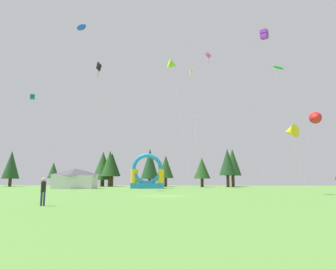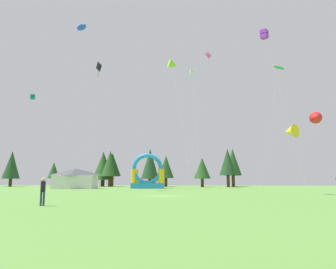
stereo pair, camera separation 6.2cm
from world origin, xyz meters
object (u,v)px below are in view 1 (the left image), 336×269
kite_yellow_delta (290,131)px  kite_white_box (192,73)px  kite_lime_delta (173,65)px  person_far_side (43,189)px  festival_tent (75,178)px  kite_purple_box (264,35)px  kite_blue_parafoil (81,27)px  inflatable_blue_arch (147,176)px  kite_red_delta (316,117)px  kite_teal_box (33,97)px  kite_black_diamond (98,68)px  kite_green_parafoil (278,68)px  kite_pink_diamond (208,56)px

kite_yellow_delta → kite_white_box: 29.67m
kite_lime_delta → kite_yellow_delta: kite_lime_delta is taller
person_far_side → festival_tent: size_ratio=0.24×
kite_purple_box → kite_lime_delta: bearing=113.6°
kite_blue_parafoil → kite_yellow_delta: bearing=-20.7°
kite_white_box → person_far_side: kite_white_box is taller
kite_purple_box → inflatable_blue_arch: 34.50m
kite_white_box → kite_blue_parafoil: (-19.37, -10.98, 4.57)m
festival_tent → kite_red_delta: bearing=-7.1°
kite_teal_box → kite_lime_delta: kite_lime_delta is taller
kite_white_box → kite_black_diamond: kite_white_box is taller
kite_green_parafoil → kite_white_box: 17.53m
kite_lime_delta → kite_purple_box: bearing=-66.4°
kite_teal_box → kite_black_diamond: 15.11m
person_far_side → festival_tent: 41.22m
kite_red_delta → kite_teal_box: bearing=-177.6°
kite_red_delta → festival_tent: 46.23m
kite_green_parafoil → kite_blue_parafoil: kite_blue_parafoil is taller
kite_black_diamond → person_far_side: kite_black_diamond is taller
kite_white_box → kite_yellow_delta: bearing=-63.6°
kite_purple_box → kite_green_parafoil: 25.35m
kite_teal_box → inflatable_blue_arch: 25.86m
kite_green_parafoil → kite_yellow_delta: kite_green_parafoil is taller
kite_purple_box → kite_teal_box: bearing=158.1°
kite_lime_delta → kite_blue_parafoil: bearing=-132.0°
kite_black_diamond → inflatable_blue_arch: size_ratio=2.90×
kite_teal_box → kite_red_delta: bearing=2.4°
inflatable_blue_arch → kite_yellow_delta: bearing=-49.3°
inflatable_blue_arch → kite_green_parafoil: bearing=-1.4°
kite_green_parafoil → person_far_side: bearing=-125.6°
kite_purple_box → kite_blue_parafoil: kite_blue_parafoil is taller
kite_white_box → kite_red_delta: 24.74m
kite_white_box → kite_black_diamond: size_ratio=1.20×
kite_white_box → kite_blue_parafoil: size_ratio=0.84×
kite_black_diamond → kite_pink_diamond: bearing=-1.2°
kite_purple_box → kite_green_parafoil: bearing=68.9°
kite_purple_box → person_far_side: (-19.70, -16.80, -18.81)m
kite_lime_delta → kite_green_parafoil: 22.59m
kite_red_delta → kite_blue_parafoil: kite_blue_parafoil is taller
kite_lime_delta → person_far_side: (-7.08, -45.75, -26.31)m
kite_black_diamond → inflatable_blue_arch: kite_black_diamond is taller
kite_black_diamond → kite_blue_parafoil: (-4.08, 3.22, 8.65)m
kite_yellow_delta → inflatable_blue_arch: bearing=130.7°
kite_yellow_delta → person_far_side: bearing=-142.3°
kite_pink_diamond → kite_green_parafoil: kite_green_parafoil is taller
kite_teal_box → kite_lime_delta: bearing=29.6°
kite_pink_diamond → festival_tent: kite_pink_diamond is taller
kite_green_parafoil → kite_blue_parafoil: 38.77m
kite_blue_parafoil → festival_tent: 28.30m
person_far_side → festival_tent: (-11.95, 39.44, 0.85)m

